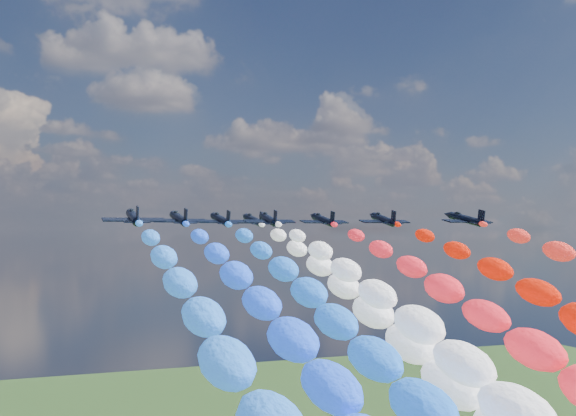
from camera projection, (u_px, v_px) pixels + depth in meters
name	position (u px, v px, depth m)	size (l,w,h in m)	color
jet_0	(134.00, 217.00, 112.37)	(9.64, 12.93, 2.85)	black
jet_1	(179.00, 218.00, 125.37)	(9.64, 12.93, 2.85)	black
jet_2	(221.00, 219.00, 139.37)	(9.64, 12.93, 2.85)	black
trail_2	(396.00, 409.00, 75.14)	(7.24, 132.76, 46.54)	blue
jet_3	(269.00, 219.00, 137.08)	(9.64, 12.93, 2.85)	black
trail_3	(491.00, 414.00, 72.86)	(7.24, 132.76, 46.54)	white
jet_4	(253.00, 220.00, 150.03)	(9.64, 12.93, 2.85)	black
trail_4	(431.00, 386.00, 85.81)	(7.24, 132.76, 46.54)	white
jet_5	(323.00, 220.00, 145.87)	(9.64, 12.93, 2.85)	black
trail_5	(565.00, 394.00, 81.64)	(7.24, 132.76, 46.54)	#FB1F2E
jet_6	(383.00, 219.00, 139.63)	(9.64, 12.93, 2.85)	black
jet_7	(465.00, 219.00, 134.51)	(9.64, 12.93, 2.85)	black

